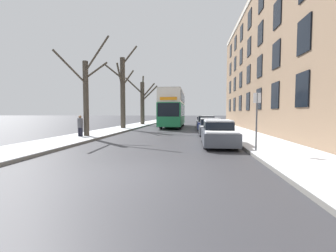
# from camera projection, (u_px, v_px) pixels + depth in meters

# --- Properties ---
(ground_plane) EXTENTS (320.00, 320.00, 0.00)m
(ground_plane) POSITION_uv_depth(u_px,v_px,m) (126.00, 174.00, 6.66)
(ground_plane) COLOR #38383D
(sidewalk_left) EXTENTS (3.14, 130.00, 0.16)m
(sidewalk_left) POSITION_uv_depth(u_px,v_px,m) (163.00, 120.00, 59.91)
(sidewalk_left) COLOR slate
(sidewalk_left) RESTS_ON ground
(sidewalk_right) EXTENTS (3.14, 130.00, 0.16)m
(sidewalk_right) POSITION_uv_depth(u_px,v_px,m) (209.00, 120.00, 58.56)
(sidewalk_right) COLOR slate
(sidewalk_right) RESTS_ON ground
(terrace_facade_right) EXTENTS (9.10, 35.05, 13.69)m
(terrace_facade_right) POSITION_uv_depth(u_px,v_px,m) (305.00, 58.00, 20.40)
(terrace_facade_right) COLOR #8C7056
(terrace_facade_right) RESTS_ON ground
(bare_tree_left_0) EXTENTS (3.21, 2.55, 7.29)m
(bare_tree_left_0) POSITION_uv_depth(u_px,v_px,m) (86.00, 94.00, 16.17)
(bare_tree_left_0) COLOR #423A30
(bare_tree_left_0) RESTS_ON ground
(bare_tree_left_1) EXTENTS (4.07, 3.30, 9.24)m
(bare_tree_left_1) POSITION_uv_depth(u_px,v_px,m) (123.00, 90.00, 24.71)
(bare_tree_left_1) COLOR #423A30
(bare_tree_left_1) RESTS_ON ground
(bare_tree_left_2) EXTENTS (4.80, 3.49, 6.97)m
(bare_tree_left_2) POSITION_uv_depth(u_px,v_px,m) (143.00, 101.00, 33.28)
(bare_tree_left_2) COLOR #423A30
(bare_tree_left_2) RESTS_ON ground
(double_decker_bus) EXTENTS (2.59, 10.66, 4.58)m
(double_decker_bus) POSITION_uv_depth(u_px,v_px,m) (173.00, 107.00, 28.77)
(double_decker_bus) COLOR #1E7A47
(double_decker_bus) RESTS_ON ground
(parked_car_0) EXTENTS (1.72, 4.35, 1.43)m
(parked_car_0) POSITION_uv_depth(u_px,v_px,m) (218.00, 134.00, 12.49)
(parked_car_0) COLOR #474C56
(parked_car_0) RESTS_ON ground
(parked_car_1) EXTENTS (1.79, 4.00, 1.40)m
(parked_car_1) POSITION_uv_depth(u_px,v_px,m) (210.00, 127.00, 18.17)
(parked_car_1) COLOR #474C56
(parked_car_1) RESTS_ON ground
(parked_car_2) EXTENTS (1.88, 4.11, 1.52)m
(parked_car_2) POSITION_uv_depth(u_px,v_px,m) (206.00, 123.00, 24.14)
(parked_car_2) COLOR navy
(parked_car_2) RESTS_ON ground
(parked_car_3) EXTENTS (1.74, 4.05, 1.40)m
(parked_car_3) POSITION_uv_depth(u_px,v_px,m) (204.00, 122.00, 29.22)
(parked_car_3) COLOR silver
(parked_car_3) RESTS_ON ground
(parked_car_4) EXTENTS (1.81, 4.43, 1.35)m
(parked_car_4) POSITION_uv_depth(u_px,v_px,m) (202.00, 121.00, 34.53)
(parked_car_4) COLOR slate
(parked_car_4) RESTS_ON ground
(oncoming_van) EXTENTS (1.99, 4.95, 2.32)m
(oncoming_van) POSITION_uv_depth(u_px,v_px,m) (171.00, 116.00, 48.80)
(oncoming_van) COLOR #333842
(oncoming_van) RESTS_ON ground
(pedestrian_left_sidewalk) EXTENTS (0.36, 0.36, 1.65)m
(pedestrian_left_sidewalk) POSITION_uv_depth(u_px,v_px,m) (80.00, 126.00, 15.91)
(pedestrian_left_sidewalk) COLOR black
(pedestrian_left_sidewalk) RESTS_ON ground
(street_sign_post) EXTENTS (0.32, 0.07, 2.72)m
(street_sign_post) POSITION_uv_depth(u_px,v_px,m) (257.00, 119.00, 9.83)
(street_sign_post) COLOR #4C4F54
(street_sign_post) RESTS_ON ground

